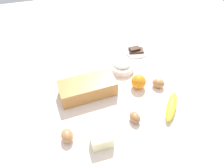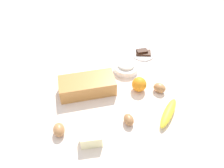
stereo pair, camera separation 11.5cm
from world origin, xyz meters
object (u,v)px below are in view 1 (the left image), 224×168
(egg_near_butter, at_px, (158,83))
(flour_bowl, at_px, (122,66))
(butter_block, at_px, (102,140))
(egg_beside_bowl, at_px, (67,136))
(chocolate_plate, at_px, (136,51))
(orange_fruit, at_px, (139,82))
(banana, at_px, (171,106))
(loaf_pan, at_px, (88,88))
(egg_loose, at_px, (135,117))

(egg_near_butter, bearing_deg, flour_bowl, -52.11)
(butter_block, xyz_separation_m, egg_near_butter, (-0.37, -0.25, -0.01))
(egg_beside_bowl, distance_m, chocolate_plate, 0.70)
(orange_fruit, bearing_deg, chocolate_plate, -107.37)
(banana, height_order, butter_block, butter_block)
(loaf_pan, distance_m, egg_near_butter, 0.37)
(banana, xyz_separation_m, butter_block, (0.36, 0.09, 0.01))
(banana, xyz_separation_m, egg_near_butter, (-0.00, -0.16, 0.00))
(egg_loose, bearing_deg, loaf_pan, -52.27)
(butter_block, xyz_separation_m, chocolate_plate, (-0.35, -0.57, -0.02))
(egg_near_butter, bearing_deg, loaf_pan, -7.63)
(banana, bearing_deg, egg_near_butter, -90.75)
(loaf_pan, xyz_separation_m, flour_bowl, (-0.22, -0.13, -0.01))
(butter_block, xyz_separation_m, egg_loose, (-0.17, -0.08, -0.01))
(flour_bowl, distance_m, egg_beside_bowl, 0.52)
(egg_beside_bowl, bearing_deg, chocolate_plate, -134.16)
(egg_beside_bowl, bearing_deg, banana, -176.36)
(orange_fruit, bearing_deg, butter_block, 46.46)
(flour_bowl, bearing_deg, banana, 112.36)
(banana, bearing_deg, flour_bowl, -67.64)
(flour_bowl, xyz_separation_m, orange_fruit, (-0.04, 0.16, 0.01))
(orange_fruit, distance_m, egg_loose, 0.22)
(loaf_pan, height_order, egg_near_butter, loaf_pan)
(butter_block, relative_size, egg_loose, 1.46)
(banana, height_order, egg_near_butter, egg_near_butter)
(banana, relative_size, egg_near_butter, 2.92)
(orange_fruit, xyz_separation_m, butter_block, (0.26, 0.28, -0.01))
(egg_near_butter, height_order, egg_loose, egg_near_butter)
(loaf_pan, relative_size, egg_beside_bowl, 4.35)
(egg_near_butter, bearing_deg, chocolate_plate, -87.81)
(orange_fruit, relative_size, egg_loose, 1.24)
(flour_bowl, bearing_deg, loaf_pan, 31.04)
(loaf_pan, distance_m, egg_loose, 0.28)
(flour_bowl, relative_size, chocolate_plate, 1.06)
(loaf_pan, height_order, butter_block, loaf_pan)
(butter_block, bearing_deg, loaf_pan, -89.93)
(loaf_pan, bearing_deg, banana, 145.05)
(egg_near_butter, bearing_deg, egg_loose, 42.29)
(egg_near_butter, relative_size, egg_loose, 1.06)
(flour_bowl, height_order, butter_block, flour_bowl)
(orange_fruit, bearing_deg, banana, 118.59)
(egg_near_butter, height_order, egg_beside_bowl, same)
(loaf_pan, distance_m, flour_bowl, 0.26)
(banana, relative_size, butter_block, 2.11)
(egg_near_butter, xyz_separation_m, egg_beside_bowl, (0.50, 0.19, 0.00))
(chocolate_plate, bearing_deg, orange_fruit, 72.63)
(banana, xyz_separation_m, egg_loose, (0.19, 0.02, 0.00))
(flour_bowl, xyz_separation_m, chocolate_plate, (-0.13, -0.13, -0.02))
(banana, distance_m, egg_loose, 0.19)
(loaf_pan, distance_m, chocolate_plate, 0.44)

